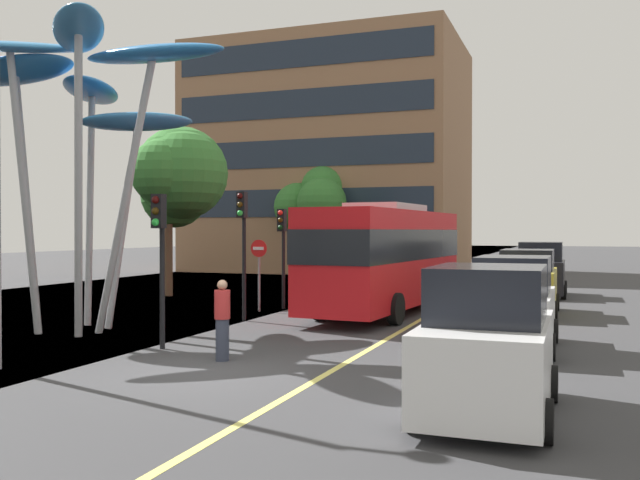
{
  "coord_description": "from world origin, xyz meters",
  "views": [
    {
      "loc": [
        6.8,
        -11.94,
        2.79
      ],
      "look_at": [
        -0.73,
        8.45,
        2.5
      ],
      "focal_mm": 38.87,
      "sensor_mm": 36.0,
      "label": 1
    }
  ],
  "objects_px": {
    "leaf_sculpture": "(83,92)",
    "car_parked_far": "(528,284)",
    "traffic_light_island_mid": "(282,237)",
    "red_bus": "(387,254)",
    "car_parked_mid": "(513,306)",
    "traffic_light_kerb_near": "(160,237)",
    "street_lamp": "(8,115)",
    "car_parked_near": "(488,346)",
    "no_entry_sign": "(259,264)",
    "pedestrian": "(222,320)",
    "traffic_light_kerb_far": "(243,228)",
    "car_side_street": "(541,271)"
  },
  "relations": [
    {
      "from": "leaf_sculpture",
      "to": "car_parked_near",
      "type": "distance_m",
      "value": 13.9
    },
    {
      "from": "traffic_light_kerb_near",
      "to": "pedestrian",
      "type": "bearing_deg",
      "value": -19.99
    },
    {
      "from": "street_lamp",
      "to": "traffic_light_kerb_near",
      "type": "bearing_deg",
      "value": 64.64
    },
    {
      "from": "car_parked_near",
      "to": "no_entry_sign",
      "type": "height_order",
      "value": "no_entry_sign"
    },
    {
      "from": "leaf_sculpture",
      "to": "car_parked_far",
      "type": "relative_size",
      "value": 2.01
    },
    {
      "from": "pedestrian",
      "to": "traffic_light_kerb_near",
      "type": "bearing_deg",
      "value": 160.01
    },
    {
      "from": "red_bus",
      "to": "car_side_street",
      "type": "bearing_deg",
      "value": 60.8
    },
    {
      "from": "red_bus",
      "to": "car_parked_near",
      "type": "relative_size",
      "value": 2.63
    },
    {
      "from": "traffic_light_island_mid",
      "to": "pedestrian",
      "type": "distance_m",
      "value": 9.91
    },
    {
      "from": "leaf_sculpture",
      "to": "no_entry_sign",
      "type": "xyz_separation_m",
      "value": [
        2.59,
        5.91,
        -5.01
      ]
    },
    {
      "from": "traffic_light_kerb_near",
      "to": "no_entry_sign",
      "type": "bearing_deg",
      "value": 98.17
    },
    {
      "from": "red_bus",
      "to": "car_side_street",
      "type": "distance_m",
      "value": 9.52
    },
    {
      "from": "street_lamp",
      "to": "no_entry_sign",
      "type": "relative_size",
      "value": 3.25
    },
    {
      "from": "traffic_light_kerb_near",
      "to": "car_side_street",
      "type": "distance_m",
      "value": 18.82
    },
    {
      "from": "leaf_sculpture",
      "to": "traffic_light_kerb_near",
      "type": "distance_m",
      "value": 5.79
    },
    {
      "from": "traffic_light_kerb_far",
      "to": "car_side_street",
      "type": "xyz_separation_m",
      "value": [
        8.26,
        11.81,
        -1.8
      ]
    },
    {
      "from": "car_side_street",
      "to": "car_parked_far",
      "type": "bearing_deg",
      "value": -91.06
    },
    {
      "from": "traffic_light_island_mid",
      "to": "pedestrian",
      "type": "xyz_separation_m",
      "value": [
        2.66,
        -9.39,
        -1.71
      ]
    },
    {
      "from": "leaf_sculpture",
      "to": "no_entry_sign",
      "type": "bearing_deg",
      "value": 66.3
    },
    {
      "from": "traffic_light_kerb_near",
      "to": "car_parked_near",
      "type": "distance_m",
      "value": 8.71
    },
    {
      "from": "leaf_sculpture",
      "to": "car_parked_mid",
      "type": "xyz_separation_m",
      "value": [
        11.5,
        1.04,
        -5.65
      ]
    },
    {
      "from": "traffic_light_island_mid",
      "to": "car_parked_mid",
      "type": "relative_size",
      "value": 0.87
    },
    {
      "from": "red_bus",
      "to": "car_parked_mid",
      "type": "bearing_deg",
      "value": -51.8
    },
    {
      "from": "car_parked_far",
      "to": "no_entry_sign",
      "type": "xyz_separation_m",
      "value": [
        -8.78,
        -2.4,
        0.63
      ]
    },
    {
      "from": "traffic_light_kerb_near",
      "to": "no_entry_sign",
      "type": "distance_m",
      "value": 7.93
    },
    {
      "from": "street_lamp",
      "to": "pedestrian",
      "type": "relative_size",
      "value": 4.64
    },
    {
      "from": "traffic_light_island_mid",
      "to": "red_bus",
      "type": "bearing_deg",
      "value": 2.21
    },
    {
      "from": "car_parked_near",
      "to": "car_parked_far",
      "type": "bearing_deg",
      "value": 91.12
    },
    {
      "from": "pedestrian",
      "to": "car_parked_near",
      "type": "bearing_deg",
      "value": -23.1
    },
    {
      "from": "car_parked_far",
      "to": "car_side_street",
      "type": "bearing_deg",
      "value": 88.94
    },
    {
      "from": "car_parked_far",
      "to": "leaf_sculpture",
      "type": "bearing_deg",
      "value": -143.86
    },
    {
      "from": "traffic_light_kerb_far",
      "to": "pedestrian",
      "type": "height_order",
      "value": "traffic_light_kerb_far"
    },
    {
      "from": "traffic_light_kerb_far",
      "to": "car_parked_far",
      "type": "bearing_deg",
      "value": 31.25
    },
    {
      "from": "car_side_street",
      "to": "no_entry_sign",
      "type": "distance_m",
      "value": 12.87
    },
    {
      "from": "traffic_light_island_mid",
      "to": "car_parked_mid",
      "type": "bearing_deg",
      "value": -34.29
    },
    {
      "from": "car_parked_mid",
      "to": "car_parked_near",
      "type": "bearing_deg",
      "value": -88.75
    },
    {
      "from": "traffic_light_kerb_far",
      "to": "traffic_light_island_mid",
      "type": "height_order",
      "value": "traffic_light_kerb_far"
    },
    {
      "from": "leaf_sculpture",
      "to": "car_parked_near",
      "type": "relative_size",
      "value": 2.2
    },
    {
      "from": "red_bus",
      "to": "car_parked_far",
      "type": "relative_size",
      "value": 2.4
    },
    {
      "from": "car_parked_near",
      "to": "car_parked_mid",
      "type": "height_order",
      "value": "car_parked_near"
    },
    {
      "from": "red_bus",
      "to": "no_entry_sign",
      "type": "height_order",
      "value": "red_bus"
    },
    {
      "from": "leaf_sculpture",
      "to": "traffic_light_island_mid",
      "type": "bearing_deg",
      "value": 65.39
    },
    {
      "from": "traffic_light_kerb_near",
      "to": "street_lamp",
      "type": "distance_m",
      "value": 4.23
    },
    {
      "from": "traffic_light_island_mid",
      "to": "car_parked_far",
      "type": "xyz_separation_m",
      "value": [
        8.27,
        1.54,
        -1.56
      ]
    },
    {
      "from": "traffic_light_kerb_near",
      "to": "car_parked_mid",
      "type": "bearing_deg",
      "value": 20.58
    },
    {
      "from": "leaf_sculpture",
      "to": "car_parked_far",
      "type": "xyz_separation_m",
      "value": [
        11.37,
        8.3,
        -5.64
      ]
    },
    {
      "from": "car_parked_mid",
      "to": "car_parked_far",
      "type": "relative_size",
      "value": 0.99
    },
    {
      "from": "traffic_light_kerb_near",
      "to": "pedestrian",
      "type": "relative_size",
      "value": 2.1
    },
    {
      "from": "car_parked_near",
      "to": "no_entry_sign",
      "type": "relative_size",
      "value": 1.54
    },
    {
      "from": "car_side_street",
      "to": "pedestrian",
      "type": "bearing_deg",
      "value": -107.85
    }
  ]
}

